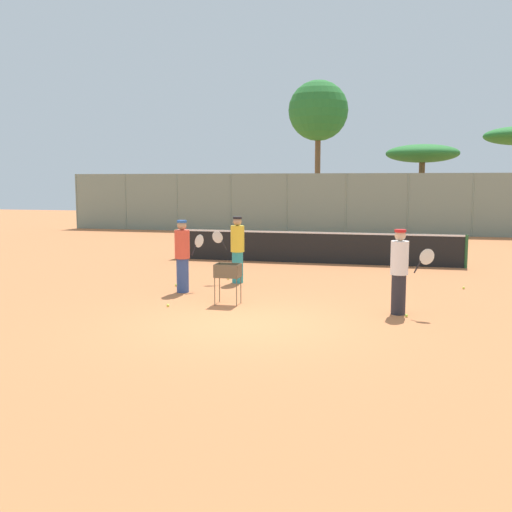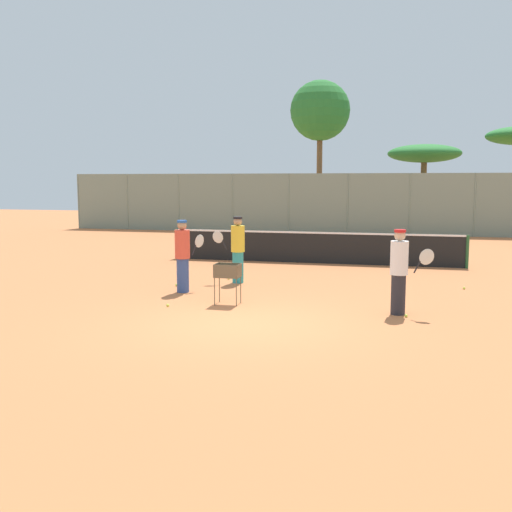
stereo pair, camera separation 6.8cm
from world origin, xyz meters
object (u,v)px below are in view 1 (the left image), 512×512
(player_red_cap, at_px, (400,271))
(player_yellow_shirt, at_px, (237,249))
(player_white_outfit, at_px, (183,255))
(parked_car, at_px, (375,219))
(tennis_net, at_px, (313,247))
(ball_cart, at_px, (228,274))

(player_red_cap, xyz_separation_m, player_yellow_shirt, (-4.35, 2.96, 0.01))
(player_white_outfit, height_order, player_yellow_shirt, player_yellow_shirt)
(player_yellow_shirt, bearing_deg, player_white_outfit, 52.72)
(player_white_outfit, distance_m, parked_car, 21.00)
(player_yellow_shirt, bearing_deg, tennis_net, -115.69)
(tennis_net, distance_m, parked_car, 14.61)
(player_yellow_shirt, xyz_separation_m, parked_car, (2.79, 18.98, -0.28))
(player_red_cap, bearing_deg, player_white_outfit, 171.65)
(player_red_cap, xyz_separation_m, ball_cart, (-3.77, 0.12, -0.23))
(parked_car, bearing_deg, player_white_outfit, -100.26)
(player_white_outfit, height_order, player_red_cap, player_white_outfit)
(player_red_cap, distance_m, parked_car, 22.00)
(player_white_outfit, xyz_separation_m, player_red_cap, (5.30, -1.28, -0.01))
(tennis_net, bearing_deg, player_red_cap, -68.39)
(tennis_net, height_order, ball_cart, tennis_net)
(player_white_outfit, bearing_deg, player_red_cap, -72.68)
(tennis_net, bearing_deg, ball_cart, -96.61)
(player_yellow_shirt, xyz_separation_m, ball_cart, (0.58, -2.84, -0.25))
(player_red_cap, relative_size, ball_cart, 1.93)
(tennis_net, distance_m, player_red_cap, 7.96)
(player_white_outfit, distance_m, player_yellow_shirt, 1.93)
(parked_car, bearing_deg, ball_cart, -95.80)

